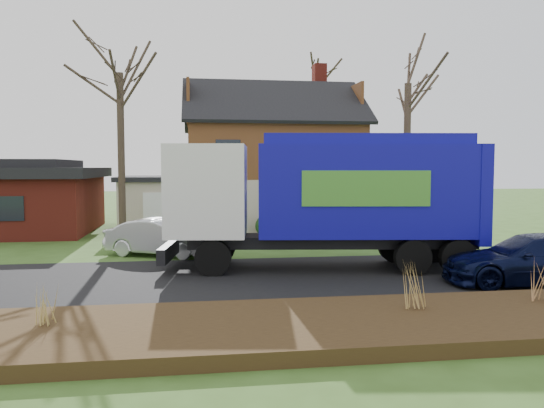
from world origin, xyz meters
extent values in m
plane|color=#33511B|center=(0.00, 0.00, 0.00)|extent=(120.00, 120.00, 0.00)
cube|color=black|center=(0.00, 0.00, 0.01)|extent=(80.00, 7.00, 0.02)
cube|color=black|center=(0.00, -5.30, 0.15)|extent=(80.00, 3.50, 0.30)
cube|color=beige|center=(2.00, 14.00, 1.35)|extent=(9.00, 7.50, 2.70)
cube|color=#522C17|center=(2.00, 14.00, 4.10)|extent=(9.00, 7.50, 2.80)
cube|color=maroon|center=(5.00, 15.00, 8.46)|extent=(0.70, 0.90, 1.60)
cube|color=beige|center=(-4.20, 13.50, 1.30)|extent=(3.50, 5.50, 2.60)
cube|color=black|center=(-4.20, 13.50, 2.72)|extent=(3.90, 5.90, 0.24)
cube|color=maroon|center=(-12.00, 13.00, 1.40)|extent=(9.00, 7.50, 2.80)
cylinder|color=black|center=(-1.66, 0.67, 0.56)|extent=(1.16, 0.52, 1.12)
cylinder|color=black|center=(-1.37, 2.92, 0.56)|extent=(1.16, 0.52, 1.12)
cylinder|color=black|center=(4.43, -0.11, 0.56)|extent=(1.16, 0.52, 1.12)
cylinder|color=black|center=(4.72, 2.13, 0.56)|extent=(1.16, 0.52, 1.12)
cylinder|color=black|center=(5.81, -0.29, 0.56)|extent=(1.16, 0.52, 1.12)
cylinder|color=black|center=(6.10, 1.95, 0.56)|extent=(1.16, 0.52, 1.12)
cube|color=black|center=(2.22, 1.31, 0.91)|extent=(9.34, 2.46, 0.38)
cube|color=white|center=(-1.78, 1.83, 2.58)|extent=(2.80, 2.98, 2.91)
cube|color=black|center=(-2.95, 1.98, 2.74)|extent=(0.39, 2.36, 0.97)
cube|color=black|center=(-3.06, 1.99, 0.59)|extent=(0.61, 2.70, 0.48)
cube|color=#0F0C92|center=(3.24, 1.18, 2.58)|extent=(7.07, 3.53, 2.91)
cube|color=#0F0C92|center=(3.24, 1.18, 4.20)|extent=(6.71, 3.17, 0.32)
cube|color=#0F0C92|center=(6.70, 0.74, 2.47)|extent=(0.72, 2.77, 3.12)
cube|color=#448F2E|center=(2.90, -0.15, 2.69)|extent=(3.85, 0.54, 1.08)
cube|color=#448F2E|center=(3.25, 2.56, 2.69)|extent=(3.85, 0.54, 1.08)
imported|color=#B8BBC0|center=(-3.44, 4.68, 0.69)|extent=(4.43, 3.10, 1.38)
imported|color=black|center=(7.26, -1.80, 0.72)|extent=(5.18, 2.72, 1.43)
cylinder|color=#3B2F23|center=(-5.39, 8.64, 3.71)|extent=(0.31, 0.31, 7.43)
cylinder|color=#423328|center=(7.78, 8.62, 3.63)|extent=(0.33, 0.33, 7.27)
cylinder|color=#3E3225|center=(6.08, 20.91, 4.64)|extent=(0.35, 0.35, 9.27)
cone|color=tan|center=(-5.05, -4.87, 0.71)|extent=(0.04, 0.04, 0.82)
cone|color=tan|center=(-5.19, -4.87, 0.71)|extent=(0.04, 0.04, 0.82)
cone|color=tan|center=(-4.91, -4.87, 0.71)|extent=(0.04, 0.04, 0.82)
cone|color=tan|center=(-5.05, -4.76, 0.71)|extent=(0.04, 0.04, 0.82)
cone|color=tan|center=(-5.05, -4.98, 0.71)|extent=(0.04, 0.04, 0.82)
cone|color=#A58449|center=(2.48, -4.74, 0.79)|extent=(0.04, 0.04, 0.97)
cone|color=#A58449|center=(2.33, -4.74, 0.79)|extent=(0.04, 0.04, 0.97)
cone|color=#A58449|center=(2.64, -4.74, 0.79)|extent=(0.04, 0.04, 0.97)
cone|color=#A58449|center=(2.48, -4.62, 0.79)|extent=(0.04, 0.04, 0.97)
cone|color=#A58449|center=(2.48, -4.86, 0.79)|extent=(0.04, 0.04, 0.97)
cone|color=#B17F4E|center=(5.57, -4.65, 0.77)|extent=(0.04, 0.04, 0.94)
cone|color=#B17F4E|center=(5.41, -4.65, 0.77)|extent=(0.04, 0.04, 0.94)
cone|color=#B17F4E|center=(5.57, -4.51, 0.77)|extent=(0.04, 0.04, 0.94)
camera|label=1|loc=(-2.15, -15.45, 3.33)|focal=35.00mm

